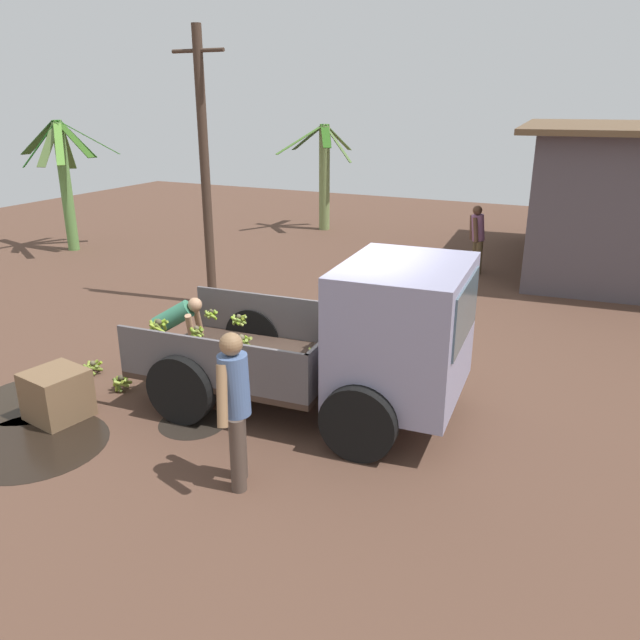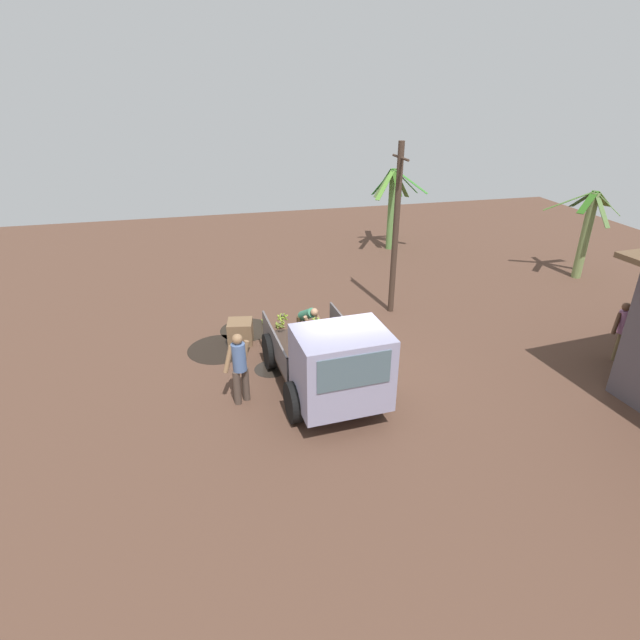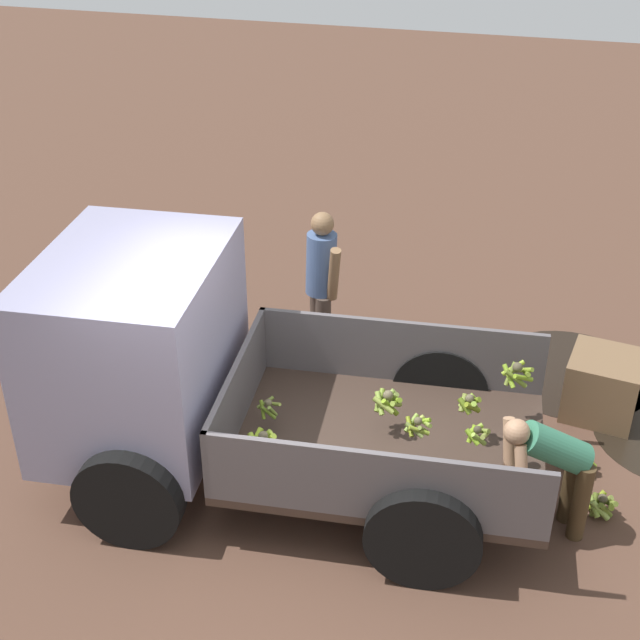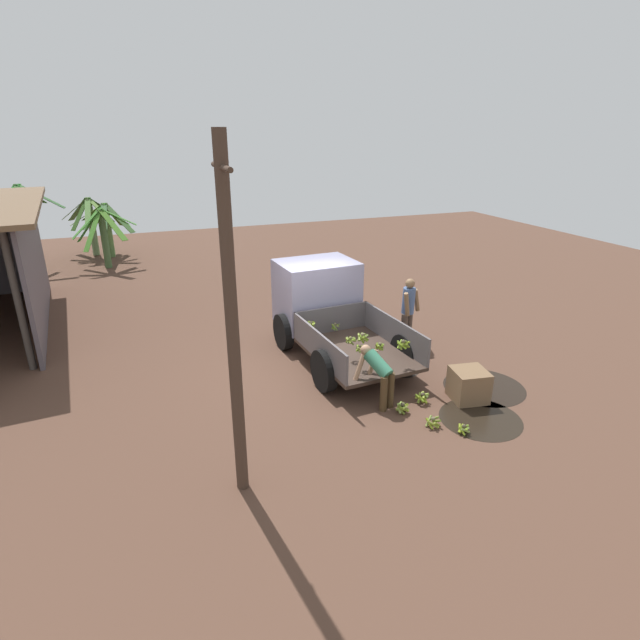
# 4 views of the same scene
# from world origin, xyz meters

# --- Properties ---
(ground) EXTENTS (36.00, 36.00, 0.00)m
(ground) POSITION_xyz_m (0.00, 0.00, 0.00)
(ground) COLOR brown
(mud_patch_0) EXTENTS (1.71, 1.71, 0.01)m
(mud_patch_0) POSITION_xyz_m (-2.54, -2.96, 0.00)
(mud_patch_0) COLOR black
(mud_patch_0) RESTS_ON ground
(mud_patch_2) EXTENTS (0.86, 0.86, 0.01)m
(mud_patch_2) POSITION_xyz_m (-1.16, -1.71, 0.00)
(mud_patch_2) COLOR black
(mud_patch_2) RESTS_ON ground
(cargo_truck) EXTENTS (4.37, 2.45, 2.09)m
(cargo_truck) POSITION_xyz_m (0.81, -0.56, 1.10)
(cargo_truck) COLOR #3C2D24
(cargo_truck) RESTS_ON ground
(person_foreground_visitor) EXTENTS (0.49, 0.67, 1.73)m
(person_foreground_visitor) POSITION_xyz_m (0.09, -2.57, 0.96)
(person_foreground_visitor) COLOR #4B3C33
(person_foreground_visitor) RESTS_ON ground
(person_worker_loading) EXTENTS (0.81, 0.75, 1.18)m
(person_worker_loading) POSITION_xyz_m (-2.36, -0.50, 0.72)
(person_worker_loading) COLOR #44321D
(person_worker_loading) RESTS_ON ground
(banana_bunch_on_ground_0) EXTENTS (0.27, 0.27, 0.22)m
(banana_bunch_on_ground_0) POSITION_xyz_m (-2.82, -0.81, 0.12)
(banana_bunch_on_ground_0) COLOR #4C4431
(banana_bunch_on_ground_0) RESTS_ON ground
(banana_bunch_on_ground_1) EXTENTS (0.30, 0.30, 0.24)m
(banana_bunch_on_ground_1) POSITION_xyz_m (-2.64, -1.36, 0.14)
(banana_bunch_on_ground_1) COLOR #443D2C
(banana_bunch_on_ground_1) RESTS_ON ground
(wooden_crate_0) EXTENTS (0.78, 0.78, 0.64)m
(wooden_crate_0) POSITION_xyz_m (-2.82, -2.32, 0.32)
(wooden_crate_0) COLOR brown
(wooden_crate_0) RESTS_ON ground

